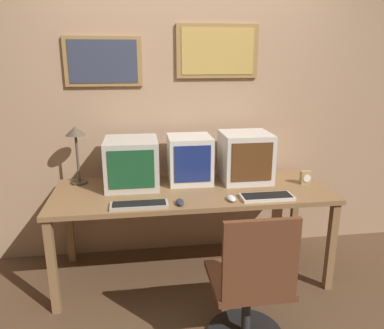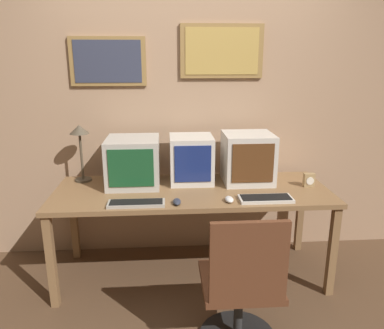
{
  "view_description": "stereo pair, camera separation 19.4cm",
  "coord_description": "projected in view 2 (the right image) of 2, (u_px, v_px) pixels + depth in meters",
  "views": [
    {
      "loc": [
        -0.39,
        -1.91,
        1.73
      ],
      "look_at": [
        0.0,
        0.8,
        0.94
      ],
      "focal_mm": 35.0,
      "sensor_mm": 36.0,
      "label": 1
    },
    {
      "loc": [
        -0.19,
        -1.93,
        1.73
      ],
      "look_at": [
        0.0,
        0.8,
        0.94
      ],
      "focal_mm": 35.0,
      "sensor_mm": 36.0,
      "label": 2
    }
  ],
  "objects": [
    {
      "name": "wall_back",
      "position": [
        188.0,
        108.0,
        3.23
      ],
      "size": [
        8.0,
        0.08,
        2.6
      ],
      "color": "tan",
      "rests_on": "ground_plane"
    },
    {
      "name": "desk_lamp",
      "position": [
        80.0,
        139.0,
        3.01
      ],
      "size": [
        0.15,
        0.15,
        0.47
      ],
      "color": "#4C4233",
      "rests_on": "desk"
    },
    {
      "name": "keyboard_main",
      "position": [
        136.0,
        203.0,
        2.59
      ],
      "size": [
        0.4,
        0.13,
        0.03
      ],
      "color": "#A8A399",
      "rests_on": "desk"
    },
    {
      "name": "monitor_right",
      "position": [
        248.0,
        158.0,
        3.04
      ],
      "size": [
        0.39,
        0.39,
        0.4
      ],
      "color": "beige",
      "rests_on": "desk"
    },
    {
      "name": "office_chair",
      "position": [
        241.0,
        293.0,
        2.22
      ],
      "size": [
        0.49,
        0.49,
        0.91
      ],
      "color": "black",
      "rests_on": "ground_plane"
    },
    {
      "name": "desk",
      "position": [
        192.0,
        197.0,
        2.93
      ],
      "size": [
        2.12,
        0.79,
        0.74
      ],
      "color": "olive",
      "rests_on": "ground_plane"
    },
    {
      "name": "monitor_left",
      "position": [
        133.0,
        162.0,
        2.97
      ],
      "size": [
        0.41,
        0.43,
        0.38
      ],
      "color": "#B7B2A8",
      "rests_on": "desk"
    },
    {
      "name": "keyboard_side",
      "position": [
        266.0,
        199.0,
        2.68
      ],
      "size": [
        0.38,
        0.16,
        0.03
      ],
      "color": "beige",
      "rests_on": "desk"
    },
    {
      "name": "mouse_far_corner",
      "position": [
        229.0,
        199.0,
        2.66
      ],
      "size": [
        0.06,
        0.11,
        0.03
      ],
      "color": "silver",
      "rests_on": "desk"
    },
    {
      "name": "monitor_center",
      "position": [
        191.0,
        159.0,
        3.04
      ],
      "size": [
        0.34,
        0.35,
        0.38
      ],
      "color": "beige",
      "rests_on": "desk"
    },
    {
      "name": "mouse_near_keyboard",
      "position": [
        177.0,
        202.0,
        2.61
      ],
      "size": [
        0.06,
        0.11,
        0.03
      ],
      "color": "#282D3D",
      "rests_on": "desk"
    },
    {
      "name": "desk_clock",
      "position": [
        309.0,
        180.0,
        2.95
      ],
      "size": [
        0.08,
        0.05,
        0.11
      ],
      "color": "#A38456",
      "rests_on": "desk"
    }
  ]
}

